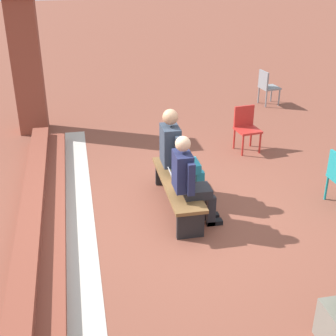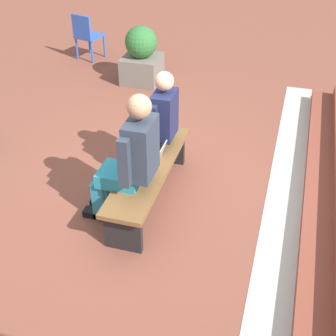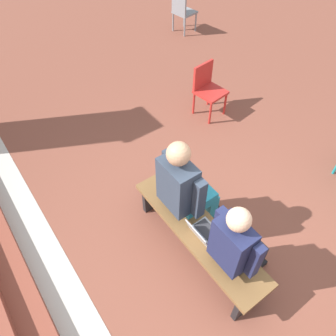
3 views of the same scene
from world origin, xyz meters
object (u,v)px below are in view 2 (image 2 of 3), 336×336
bench (149,174)px  plastic_chair_far_right (86,34)px  planter (142,57)px  person_adult (130,157)px  person_student (155,123)px  laptop (152,158)px

bench → plastic_chair_far_right: plastic_chair_far_right is taller
plastic_chair_far_right → planter: bearing=62.2°
bench → plastic_chair_far_right: bearing=-147.0°
person_adult → plastic_chair_far_right: 4.64m
bench → planter: planter is taller
person_student → plastic_chair_far_right: bearing=-144.2°
person_student → planter: size_ratio=1.42×
bench → person_student: size_ratio=1.35×
person_adult → planter: (-3.34, -1.04, -0.32)m
bench → planter: 3.21m
laptop → planter: size_ratio=0.34×
laptop → plastic_chair_far_right: plastic_chair_far_right is taller
plastic_chair_far_right → person_adult: bearing=30.0°
person_adult → bench: bearing=167.6°
planter → person_student: bearing=22.3°
person_student → planter: bearing=-157.7°
laptop → plastic_chair_far_right: (-3.60, -2.40, -0.02)m
bench → laptop: 0.17m
person_adult → laptop: bearing=168.5°
person_student → person_adult: 0.80m
planter → plastic_chair_far_right: bearing=-117.8°
person_student → person_adult: (0.80, -0.01, 0.04)m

